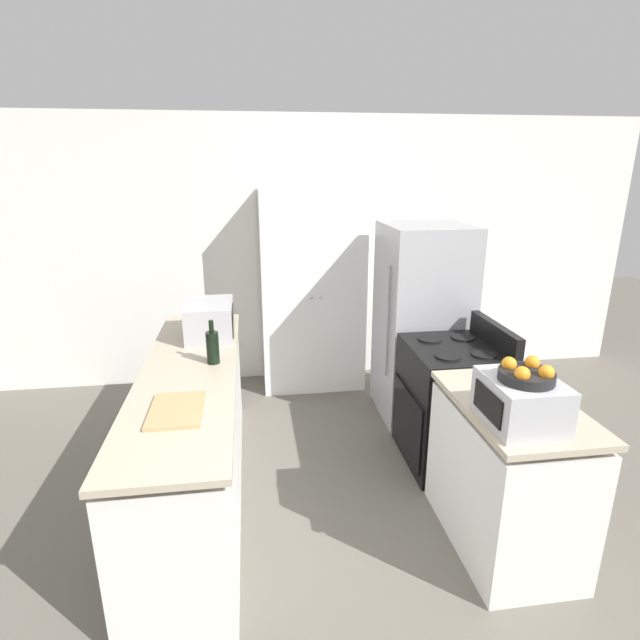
{
  "coord_description": "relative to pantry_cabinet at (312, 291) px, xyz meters",
  "views": [
    {
      "loc": [
        -0.5,
        -1.7,
        2.15
      ],
      "look_at": [
        0.0,
        1.76,
        1.05
      ],
      "focal_mm": 28.0,
      "sensor_mm": 36.0,
      "label": 1
    }
  ],
  "objects": [
    {
      "name": "wall_back",
      "position": [
        -0.09,
        0.29,
        0.33
      ],
      "size": [
        7.0,
        0.06,
        2.6
      ],
      "color": "white",
      "rests_on": "ground_plane"
    },
    {
      "name": "pantry_cabinet",
      "position": [
        0.0,
        0.0,
        0.0
      ],
      "size": [
        0.98,
        0.5,
        1.94
      ],
      "color": "white",
      "rests_on": "ground_plane"
    },
    {
      "name": "refrigerator",
      "position": [
        0.85,
        -0.72,
        -0.13
      ],
      "size": [
        0.71,
        0.74,
        1.68
      ],
      "color": "#A3A3A8",
      "rests_on": "ground_plane"
    },
    {
      "name": "wine_bottle",
      "position": [
        -0.85,
        -1.55,
        0.05
      ],
      "size": [
        0.08,
        0.08,
        0.29
      ],
      "color": "black",
      "rests_on": "counter_left"
    },
    {
      "name": "stove",
      "position": [
        0.83,
        -1.49,
        -0.51
      ],
      "size": [
        0.66,
        0.73,
        1.06
      ],
      "color": "black",
      "rests_on": "ground_plane"
    },
    {
      "name": "counter_right",
      "position": [
        0.81,
        -2.36,
        -0.53
      ],
      "size": [
        0.6,
        0.97,
        0.9
      ],
      "color": "silver",
      "rests_on": "ground_plane"
    },
    {
      "name": "fruit_bowl",
      "position": [
        0.71,
        -2.59,
        0.21
      ],
      "size": [
        0.27,
        0.27,
        0.1
      ],
      "color": "black",
      "rests_on": "toaster_oven"
    },
    {
      "name": "toaster_oven",
      "position": [
        0.71,
        -2.57,
        0.05
      ],
      "size": [
        0.35,
        0.4,
        0.24
      ],
      "color": "#B2B2B7",
      "rests_on": "counter_right"
    },
    {
      "name": "cutting_board",
      "position": [
        -1.0,
        -2.2,
        -0.06
      ],
      "size": [
        0.27,
        0.4,
        0.02
      ],
      "color": "tan",
      "rests_on": "counter_left"
    },
    {
      "name": "microwave",
      "position": [
        -0.9,
        -1.01,
        0.06
      ],
      "size": [
        0.35,
        0.48,
        0.26
      ],
      "color": "#B2B2B7",
      "rests_on": "counter_left"
    },
    {
      "name": "counter_left",
      "position": [
        -1.0,
        -1.65,
        -0.53
      ],
      "size": [
        0.6,
        2.39,
        0.9
      ],
      "color": "silver",
      "rests_on": "ground_plane"
    }
  ]
}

